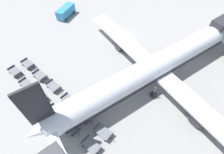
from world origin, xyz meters
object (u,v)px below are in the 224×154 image
object	(u,v)px
service_van	(66,11)
baggage_dolly_row_near_col_b	(27,84)
baggage_dolly_row_near_col_e	(71,127)
baggage_dolly_row_mid_a_col_a	(28,64)
baggage_dolly_row_mid_a_col_b	(40,76)
baggage_dolly_row_mid_a_col_d	(69,100)
baggage_dolly_row_near_col_f	(91,146)
baggage_dolly_row_mid_a_col_e	(84,116)
airplane	(161,64)
baggage_dolly_row_near_col_a	(15,72)
baggage_dolly_row_near_col_d	(55,112)
baggage_dolly_row_near_col_c	(41,97)
baggage_dolly_row_mid_a_col_c	(54,86)
baggage_dolly_row_mid_a_col_f	(103,132)

from	to	relation	value
service_van	baggage_dolly_row_near_col_b	world-z (taller)	service_van
baggage_dolly_row_near_col_e	baggage_dolly_row_mid_a_col_a	bearing A→B (deg)	-179.97
baggage_dolly_row_mid_a_col_b	baggage_dolly_row_mid_a_col_d	world-z (taller)	same
baggage_dolly_row_near_col_f	baggage_dolly_row_mid_a_col_e	bearing A→B (deg)	159.17
airplane	baggage_dolly_row_near_col_a	xyz separation A→B (m)	(-16.79, -19.85, -2.78)
baggage_dolly_row_near_col_d	baggage_dolly_row_mid_a_col_a	distance (m)	12.36
baggage_dolly_row_near_col_b	baggage_dolly_row_near_col_a	bearing A→B (deg)	-172.24
airplane	baggage_dolly_row_near_col_c	size ratio (longest dim) A/B	13.77
baggage_dolly_row_near_col_b	baggage_dolly_row_mid_a_col_e	bearing A→B (deg)	21.71
baggage_dolly_row_near_col_c	baggage_dolly_row_near_col_f	bearing A→B (deg)	9.75
baggage_dolly_row_mid_a_col_c	baggage_dolly_row_near_col_b	bearing A→B (deg)	-134.20
baggage_dolly_row_mid_a_col_c	baggage_dolly_row_mid_a_col_f	bearing A→B (deg)	8.71
baggage_dolly_row_near_col_f	baggage_dolly_row_near_col_e	bearing A→B (deg)	-168.65
baggage_dolly_row_near_col_c	baggage_dolly_row_mid_a_col_a	size ratio (longest dim) A/B	0.99
baggage_dolly_row_near_col_d	baggage_dolly_row_mid_a_col_e	distance (m)	4.60
baggage_dolly_row_near_col_f	baggage_dolly_row_mid_a_col_e	xyz separation A→B (m)	(-4.31, 1.64, 0.00)
baggage_dolly_row_near_col_b	baggage_dolly_row_near_col_d	distance (m)	7.96
baggage_dolly_row_near_col_b	baggage_dolly_row_mid_a_col_b	size ratio (longest dim) A/B	1.00
baggage_dolly_row_mid_a_col_d	baggage_dolly_row_mid_a_col_b	bearing A→B (deg)	-169.33
baggage_dolly_row_near_col_e	baggage_dolly_row_mid_a_col_f	world-z (taller)	same
baggage_dolly_row_near_col_b	baggage_dolly_row_mid_a_col_a	world-z (taller)	same
baggage_dolly_row_mid_a_col_b	baggage_dolly_row_mid_a_col_f	world-z (taller)	same
baggage_dolly_row_near_col_c	baggage_dolly_row_mid_a_col_f	bearing A→B (deg)	21.43
baggage_dolly_row_mid_a_col_b	service_van	bearing A→B (deg)	137.16
baggage_dolly_row_mid_a_col_d	baggage_dolly_row_near_col_b	bearing A→B (deg)	-151.32
baggage_dolly_row_near_col_c	baggage_dolly_row_mid_a_col_f	distance (m)	11.99
baggage_dolly_row_near_col_d	airplane	bearing A→B (deg)	74.94
service_van	baggage_dolly_row_mid_a_col_d	size ratio (longest dim) A/B	1.74
baggage_dolly_row_near_col_f	service_van	bearing A→B (deg)	156.37
baggage_dolly_row_mid_a_col_b	baggage_dolly_row_near_col_f	bearing A→B (deg)	0.87
airplane	baggage_dolly_row_mid_a_col_d	world-z (taller)	airplane
baggage_dolly_row_mid_a_col_a	baggage_dolly_row_mid_a_col_e	bearing A→B (deg)	8.88
baggage_dolly_row_mid_a_col_a	baggage_dolly_row_mid_a_col_b	distance (m)	4.17
service_van	baggage_dolly_row_near_col_d	world-z (taller)	service_van
baggage_dolly_row_near_col_e	baggage_dolly_row_mid_a_col_b	bearing A→B (deg)	177.28
baggage_dolly_row_near_col_e	baggage_dolly_row_mid_a_col_e	distance (m)	2.47
baggage_dolly_row_near_col_c	baggage_dolly_row_near_col_e	size ratio (longest dim) A/B	1.00
baggage_dolly_row_near_col_d	baggage_dolly_row_mid_a_col_f	distance (m)	8.15
baggage_dolly_row_mid_a_col_e	airplane	bearing A→B (deg)	84.50
baggage_dolly_row_near_col_f	baggage_dolly_row_mid_a_col_b	size ratio (longest dim) A/B	1.00
airplane	baggage_dolly_row_mid_a_col_b	size ratio (longest dim) A/B	13.69
baggage_dolly_row_mid_a_col_f	baggage_dolly_row_near_col_f	bearing A→B (deg)	-77.65
baggage_dolly_row_mid_a_col_a	baggage_dolly_row_near_col_e	bearing A→B (deg)	0.03
baggage_dolly_row_mid_a_col_c	service_van	bearing A→B (deg)	145.14
airplane	service_van	bearing A→B (deg)	-173.75
baggage_dolly_row_mid_a_col_a	baggage_dolly_row_mid_a_col_f	xyz separation A→B (m)	(19.54, 3.19, 0.00)
airplane	baggage_dolly_row_mid_a_col_f	bearing A→B (deg)	-80.45
airplane	baggage_dolly_row_near_col_f	bearing A→B (deg)	-80.04
baggage_dolly_row_mid_a_col_c	baggage_dolly_row_mid_a_col_d	world-z (taller)	same
service_van	baggage_dolly_row_near_col_a	world-z (taller)	service_van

